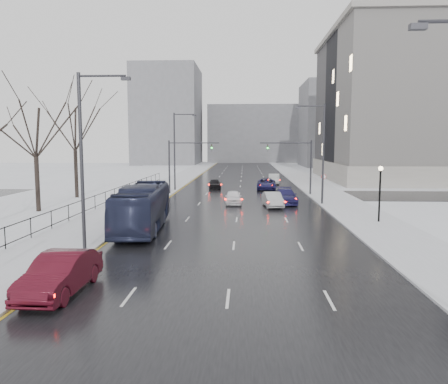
# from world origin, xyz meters

# --- Properties ---
(road) EXTENTS (16.00, 150.00, 0.04)m
(road) POSITION_xyz_m (0.00, 60.00, 0.02)
(road) COLOR black
(road) RESTS_ON ground
(cross_road) EXTENTS (130.00, 10.00, 0.04)m
(cross_road) POSITION_xyz_m (0.00, 48.00, 0.02)
(cross_road) COLOR black
(cross_road) RESTS_ON ground
(sidewalk_left) EXTENTS (5.00, 150.00, 0.16)m
(sidewalk_left) POSITION_xyz_m (-10.50, 60.00, 0.08)
(sidewalk_left) COLOR silver
(sidewalk_left) RESTS_ON ground
(sidewalk_right) EXTENTS (5.00, 150.00, 0.16)m
(sidewalk_right) POSITION_xyz_m (10.50, 60.00, 0.08)
(sidewalk_right) COLOR silver
(sidewalk_right) RESTS_ON ground
(park_strip) EXTENTS (14.00, 150.00, 0.12)m
(park_strip) POSITION_xyz_m (-20.00, 60.00, 0.06)
(park_strip) COLOR white
(park_strip) RESTS_ON ground
(tree_park_d) EXTENTS (8.75, 8.75, 12.50)m
(tree_park_d) POSITION_xyz_m (-17.80, 34.00, 0.00)
(tree_park_d) COLOR black
(tree_park_d) RESTS_ON ground
(tree_park_e) EXTENTS (9.45, 9.45, 13.50)m
(tree_park_e) POSITION_xyz_m (-18.20, 44.00, 0.00)
(tree_park_e) COLOR black
(tree_park_e) RESTS_ON ground
(iron_fence) EXTENTS (0.06, 70.00, 1.30)m
(iron_fence) POSITION_xyz_m (-13.00, 30.00, 0.91)
(iron_fence) COLOR black
(iron_fence) RESTS_ON sidewalk_left
(streetlight_r_mid) EXTENTS (2.95, 0.25, 10.00)m
(streetlight_r_mid) POSITION_xyz_m (8.17, 40.00, 5.62)
(streetlight_r_mid) COLOR #2D2D33
(streetlight_r_mid) RESTS_ON ground
(streetlight_l_near) EXTENTS (2.95, 0.25, 10.00)m
(streetlight_l_near) POSITION_xyz_m (-8.17, 20.00, 5.62)
(streetlight_l_near) COLOR #2D2D33
(streetlight_l_near) RESTS_ON ground
(streetlight_l_far) EXTENTS (2.95, 0.25, 10.00)m
(streetlight_l_far) POSITION_xyz_m (-8.17, 52.00, 5.62)
(streetlight_l_far) COLOR #2D2D33
(streetlight_l_far) RESTS_ON ground
(lamppost_r_mid) EXTENTS (0.36, 0.36, 4.28)m
(lamppost_r_mid) POSITION_xyz_m (11.00, 30.00, 2.94)
(lamppost_r_mid) COLOR black
(lamppost_r_mid) RESTS_ON sidewalk_right
(mast_signal_right) EXTENTS (6.10, 0.33, 6.50)m
(mast_signal_right) POSITION_xyz_m (7.33, 48.00, 4.11)
(mast_signal_right) COLOR #2D2D33
(mast_signal_right) RESTS_ON ground
(mast_signal_left) EXTENTS (6.10, 0.33, 6.50)m
(mast_signal_left) POSITION_xyz_m (-7.33, 48.00, 4.11)
(mast_signal_left) COLOR #2D2D33
(mast_signal_left) RESTS_ON ground
(no_uturn_sign) EXTENTS (0.60, 0.06, 2.70)m
(no_uturn_sign) POSITION_xyz_m (9.20, 44.00, 2.30)
(no_uturn_sign) COLOR #2D2D33
(no_uturn_sign) RESTS_ON sidewalk_right
(bldg_far_right) EXTENTS (24.00, 20.00, 22.00)m
(bldg_far_right) POSITION_xyz_m (28.00, 115.00, 11.00)
(bldg_far_right) COLOR slate
(bldg_far_right) RESTS_ON ground
(bldg_far_left) EXTENTS (18.00, 22.00, 28.00)m
(bldg_far_left) POSITION_xyz_m (-22.00, 125.00, 14.00)
(bldg_far_left) COLOR slate
(bldg_far_left) RESTS_ON ground
(bldg_far_center) EXTENTS (30.00, 18.00, 18.00)m
(bldg_far_center) POSITION_xyz_m (4.00, 140.00, 9.00)
(bldg_far_center) COLOR slate
(bldg_far_center) RESTS_ON ground
(sedan_left_near) EXTENTS (1.92, 5.11, 1.66)m
(sedan_left_near) POSITION_xyz_m (-6.89, 13.26, 0.87)
(sedan_left_near) COLOR #470C18
(sedan_left_near) RESTS_ON road
(bus) EXTENTS (3.51, 11.60, 3.19)m
(bus) POSITION_xyz_m (-6.65, 26.76, 1.63)
(bus) COLOR #212641
(bus) RESTS_ON road
(sedan_center_near) EXTENTS (1.78, 4.10, 1.38)m
(sedan_center_near) POSITION_xyz_m (-0.50, 39.89, 0.73)
(sedan_center_near) COLOR white
(sedan_center_near) RESTS_ON road
(sedan_right_near) EXTENTS (2.03, 4.51, 1.44)m
(sedan_right_near) POSITION_xyz_m (3.33, 38.07, 0.76)
(sedan_right_near) COLOR #AAACAF
(sedan_right_near) RESTS_ON road
(sedan_right_cross) EXTENTS (2.72, 5.41, 1.47)m
(sedan_right_cross) POSITION_xyz_m (3.50, 54.00, 0.78)
(sedan_right_cross) COLOR #1D1B53
(sedan_right_cross) RESTS_ON road
(sedan_right_far) EXTENTS (2.23, 5.31, 1.53)m
(sedan_right_far) POSITION_xyz_m (4.78, 40.60, 0.80)
(sedan_right_far) COLOR navy
(sedan_right_far) RESTS_ON road
(sedan_center_far) EXTENTS (1.94, 4.05, 1.34)m
(sedan_center_far) POSITION_xyz_m (-3.41, 54.68, 0.71)
(sedan_center_far) COLOR black
(sedan_center_far) RESTS_ON road
(sedan_right_distant) EXTENTS (1.85, 4.66, 1.51)m
(sedan_right_distant) POSITION_xyz_m (5.03, 62.11, 0.79)
(sedan_right_distant) COLOR #B5B5B9
(sedan_right_distant) RESTS_ON road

